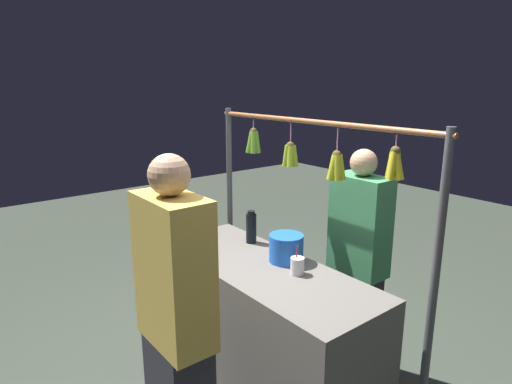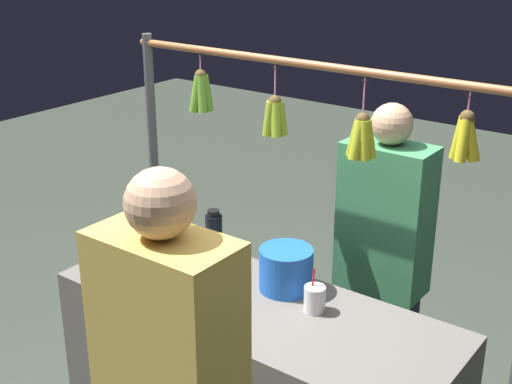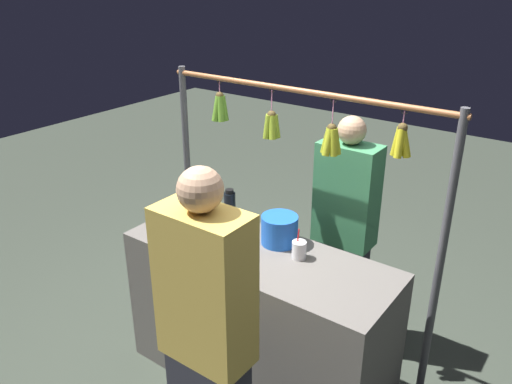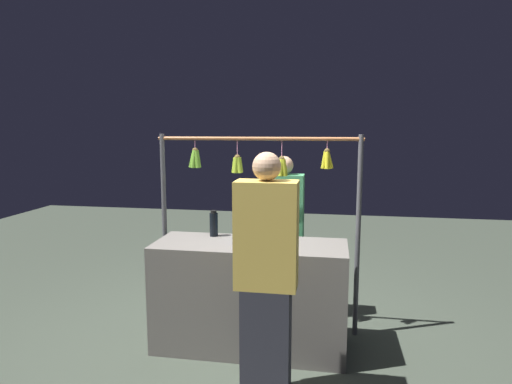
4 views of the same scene
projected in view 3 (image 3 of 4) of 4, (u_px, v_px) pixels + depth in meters
ground_plane at (258, 376)px, 3.29m from camera, size 12.00×12.00×0.00m
market_counter at (258, 318)px, 3.11m from camera, size 1.59×0.60×0.91m
display_rack at (296, 175)px, 3.08m from camera, size 1.84×0.12×1.79m
water_bottle at (230, 207)px, 3.22m from camera, size 0.07×0.07×0.23m
blue_bucket at (279, 230)px, 3.00m from camera, size 0.21×0.21×0.17m
drink_cup at (299, 250)px, 2.86m from camera, size 0.08×0.08×0.17m
vendor_person at (344, 237)px, 3.35m from camera, size 0.38×0.20×1.59m
customer_person at (208, 349)px, 2.29m from camera, size 0.40×0.22×1.70m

